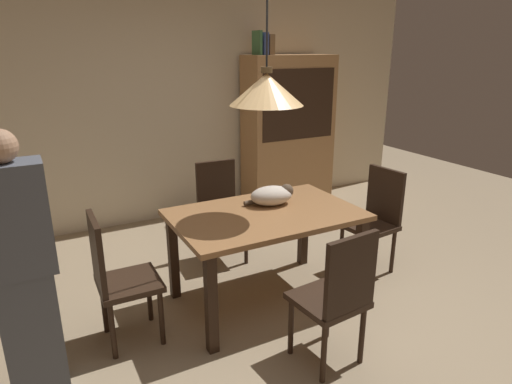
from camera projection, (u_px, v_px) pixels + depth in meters
ground at (300, 327)px, 3.23m from camera, size 10.00×10.00×0.00m
back_wall at (174, 92)px, 5.00m from camera, size 6.40×0.10×2.90m
dining_table at (266, 225)px, 3.39m from camera, size 1.40×0.90×0.75m
chair_left_side at (116, 275)px, 2.92m from camera, size 0.40×0.40×0.93m
chair_right_side at (376, 216)px, 3.94m from camera, size 0.44×0.44×0.93m
chair_far_back at (220, 207)px, 4.17m from camera, size 0.42×0.42×0.93m
chair_near_front at (337, 294)px, 2.70m from camera, size 0.43×0.43×0.93m
cat_sleeping at (273, 195)px, 3.50m from camera, size 0.39×0.27×0.16m
pendant_lamp at (266, 89)px, 3.07m from camera, size 0.52×0.52×1.30m
hutch_bookcase at (288, 136)px, 5.49m from camera, size 1.12×0.45×1.85m
book_green_slim at (257, 43)px, 4.95m from camera, size 0.03×0.20×0.26m
book_blue_wide at (262, 44)px, 4.98m from camera, size 0.06×0.24×0.24m
book_brown_thick at (267, 45)px, 5.02m from camera, size 0.06×0.24×0.22m
person_standing at (22, 271)px, 2.41m from camera, size 0.36×0.22×1.56m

